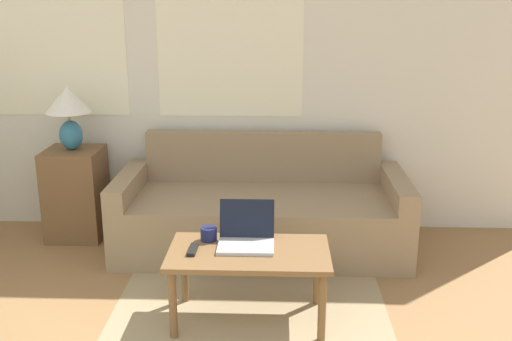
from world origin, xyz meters
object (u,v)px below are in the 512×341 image
Objects in this scene: table_lamp at (69,108)px; coffee_table at (249,260)px; tv_remote at (193,250)px; laptop at (246,236)px; cup_navy at (209,234)px; couch at (262,214)px.

coffee_table is (1.38, -1.21, -0.63)m from table_lamp.
tv_remote is at bearing -176.03° from coffee_table.
tv_remote is at bearing -159.85° from laptop.
table_lamp is at bearing 140.40° from laptop.
coffee_table is 0.29m from cup_navy.
tv_remote is at bearing -49.04° from table_lamp.
couch is 0.99m from cup_navy.
coffee_table is (-0.04, -1.07, 0.12)m from couch.
table_lamp is at bearing 174.20° from couch.
table_lamp reaches higher than couch.
couch reaches higher than coffee_table.
coffee_table is at bearing -92.20° from couch.
table_lamp is at bearing 138.73° from coffee_table.
cup_navy is at bearing -106.81° from couch.
laptop reaches higher than coffee_table.
cup_navy is (1.14, -1.07, -0.54)m from table_lamp.
laptop is 0.23m from cup_navy.
tv_remote reaches higher than coffee_table.
table_lamp is 1.94m from coffee_table.
laptop is at bearing -93.50° from couch.
table_lamp reaches higher than laptop.
couch is 2.30× the size of coffee_table.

